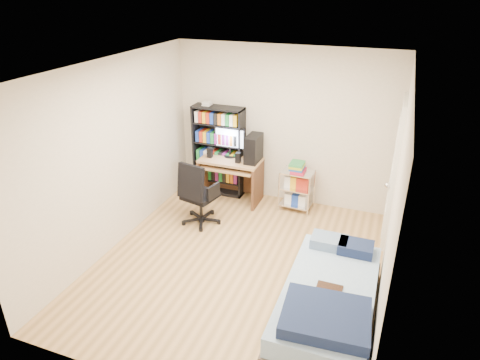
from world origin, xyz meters
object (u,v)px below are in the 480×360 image
at_px(office_chair, 199,204).
at_px(computer_desk, 237,163).
at_px(media_shelf, 219,150).
at_px(bed, 328,302).

bearing_deg(office_chair, computer_desk, 86.98).
xyz_separation_m(media_shelf, office_chair, (0.13, -1.07, -0.46)).
xyz_separation_m(office_chair, bed, (2.17, -1.36, -0.08)).
bearing_deg(computer_desk, bed, -50.16).
height_order(computer_desk, bed, computer_desk).
relative_size(office_chair, bed, 0.52).
relative_size(media_shelf, office_chair, 1.57).
bearing_deg(office_chair, media_shelf, 109.44).
bearing_deg(media_shelf, office_chair, -83.21).
bearing_deg(office_chair, bed, -19.47).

